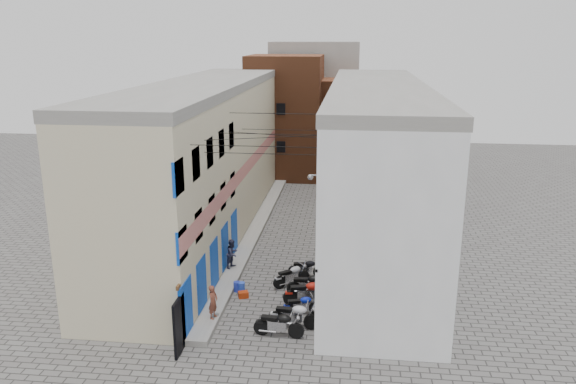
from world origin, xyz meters
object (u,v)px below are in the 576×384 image
at_px(motorcycle_g, 306,267).
at_px(person_a, 213,302).
at_px(water_jug_far, 237,287).
at_px(red_crate, 243,295).
at_px(motorcycle_d, 307,291).
at_px(motorcycle_c, 302,304).
at_px(person_b, 232,254).
at_px(motorcycle_b, 294,314).
at_px(motorcycle_e, 309,283).
at_px(motorcycle_f, 292,274).
at_px(water_jug_near, 242,287).
at_px(motorcycle_a, 279,323).

distance_m(motorcycle_g, person_a, 6.12).
relative_size(water_jug_far, red_crate, 1.07).
bearing_deg(motorcycle_d, water_jug_far, -117.18).
height_order(motorcycle_c, person_b, person_b).
bearing_deg(motorcycle_b, person_b, -142.43).
bearing_deg(person_b, person_a, -152.37).
bearing_deg(person_b, water_jug_far, -139.04).
distance_m(motorcycle_e, person_a, 4.82).
height_order(motorcycle_e, person_b, person_b).
xyz_separation_m(motorcycle_d, water_jug_far, (-3.38, 0.91, -0.39)).
distance_m(person_b, red_crate, 3.09).
relative_size(motorcycle_d, motorcycle_e, 1.06).
distance_m(motorcycle_e, motorcycle_g, 2.03).
xyz_separation_m(motorcycle_g, person_b, (-3.73, 0.18, 0.47)).
bearing_deg(motorcycle_e, motorcycle_c, -9.39).
relative_size(person_a, person_b, 0.97).
bearing_deg(motorcycle_d, motorcycle_e, 167.92).
bearing_deg(motorcycle_f, water_jug_far, -106.74).
height_order(motorcycle_d, water_jug_near, motorcycle_d).
height_order(motorcycle_b, person_a, person_a).
distance_m(motorcycle_e, person_b, 4.61).
relative_size(motorcycle_b, red_crate, 4.79).
bearing_deg(person_b, motorcycle_b, -120.87).
distance_m(motorcycle_c, red_crate, 3.10).
bearing_deg(red_crate, motorcycle_c, -25.08).
distance_m(motorcycle_d, motorcycle_f, 2.06).
bearing_deg(motorcycle_c, red_crate, -130.43).
xyz_separation_m(motorcycle_c, person_a, (-3.55, -1.17, 0.48)).
height_order(motorcycle_d, motorcycle_f, motorcycle_d).
bearing_deg(water_jug_near, water_jug_far, 168.26).
xyz_separation_m(motorcycle_g, water_jug_near, (-2.84, -2.04, -0.29)).
height_order(person_b, water_jug_far, person_b).
distance_m(motorcycle_f, person_b, 3.38).
bearing_deg(motorcycle_g, person_a, -38.27).
relative_size(water_jug_near, water_jug_far, 1.00).
height_order(motorcycle_a, motorcycle_b, motorcycle_b).
bearing_deg(motorcycle_b, water_jug_far, -133.02).
distance_m(person_a, red_crate, 2.72).
distance_m(motorcycle_b, water_jug_far, 4.33).
xyz_separation_m(motorcycle_a, red_crate, (-2.07, 3.22, -0.45)).
height_order(motorcycle_e, red_crate, motorcycle_e).
bearing_deg(motorcycle_e, water_jug_near, -93.88).
bearing_deg(motorcycle_b, person_a, -87.58).
relative_size(motorcycle_c, motorcycle_f, 0.87).
height_order(motorcycle_b, motorcycle_d, motorcycle_d).
relative_size(person_b, water_jug_far, 3.12).
xyz_separation_m(motorcycle_b, water_jug_far, (-3.02, 3.08, -0.38)).
relative_size(motorcycle_b, person_b, 1.43).
relative_size(motorcycle_e, water_jug_near, 4.32).
xyz_separation_m(motorcycle_f, person_b, (-3.12, 1.23, 0.43)).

